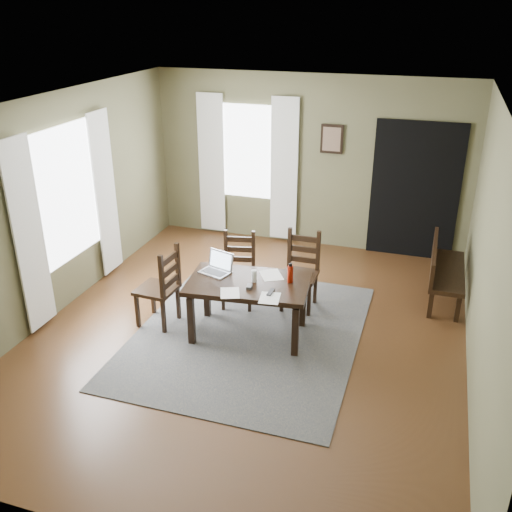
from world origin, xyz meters
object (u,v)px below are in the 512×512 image
(bench, at_px, (442,267))
(chair_back_left, at_px, (238,270))
(dining_table, at_px, (248,288))
(water_bottle, at_px, (290,274))
(chair_end, at_px, (161,288))
(chair_back_right, at_px, (300,271))
(laptop, at_px, (218,267))

(bench, bearing_deg, chair_back_left, 110.82)
(chair_back_left, bearing_deg, bench, 8.95)
(dining_table, relative_size, water_bottle, 6.30)
(bench, distance_m, water_bottle, 2.30)
(dining_table, distance_m, chair_end, 1.10)
(chair_end, relative_size, chair_back_right, 1.02)
(dining_table, xyz_separation_m, chair_end, (-1.09, -0.09, -0.12))
(dining_table, xyz_separation_m, bench, (2.15, 1.66, -0.17))
(chair_back_right, bearing_deg, bench, 24.47)
(dining_table, distance_m, chair_back_right, 0.98)
(laptop, xyz_separation_m, water_bottle, (0.90, -0.01, 0.05))
(chair_back_right, bearing_deg, dining_table, -114.83)
(bench, bearing_deg, laptop, 120.41)
(chair_end, xyz_separation_m, chair_back_left, (0.72, 0.79, -0.03))
(water_bottle, bearing_deg, laptop, 179.57)
(bench, bearing_deg, dining_table, 127.70)
(laptop, bearing_deg, chair_back_left, 100.65)
(dining_table, distance_m, chair_back_left, 0.81)
(bench, bearing_deg, chair_end, 118.44)
(chair_back_right, relative_size, laptop, 2.45)
(dining_table, height_order, chair_back_right, chair_back_right)
(laptop, bearing_deg, chair_end, -142.96)
(water_bottle, bearing_deg, chair_back_left, 145.86)
(chair_end, xyz_separation_m, chair_back_right, (1.50, 0.97, -0.01))
(chair_back_right, distance_m, bench, 1.90)
(dining_table, relative_size, laptop, 3.58)
(chair_back_left, bearing_deg, chair_end, -143.95)
(chair_end, xyz_separation_m, laptop, (0.65, 0.24, 0.27))
(chair_back_left, xyz_separation_m, laptop, (-0.06, -0.56, 0.29))
(chair_end, relative_size, laptop, 2.49)
(chair_end, xyz_separation_m, bench, (3.23, 1.75, -0.05))
(chair_end, bearing_deg, chair_back_left, 141.75)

